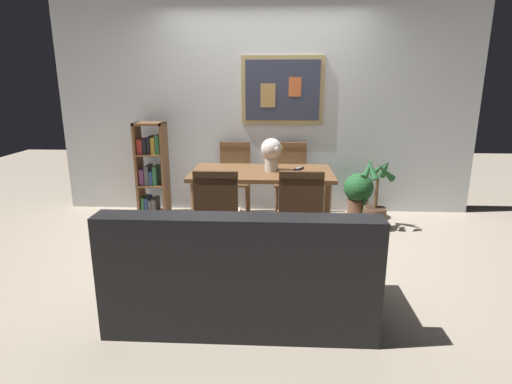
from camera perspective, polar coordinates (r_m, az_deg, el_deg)
ground_plane at (r=4.17m, az=0.62°, el=-8.10°), size 12.00×12.00×0.00m
wall_back_with_painting at (r=5.27m, az=1.35°, el=11.40°), size 5.20×0.14×2.60m
dining_table at (r=4.37m, az=0.79°, el=1.62°), size 1.48×0.81×0.73m
dining_chair_far_left at (r=5.14m, az=-2.99°, el=2.63°), size 0.40×0.41×0.91m
dining_chair_far_right at (r=5.11m, az=4.85°, el=2.54°), size 0.40×0.41×0.91m
dining_chair_near_left at (r=3.69m, az=-5.29°, el=-2.44°), size 0.40×0.41×0.91m
dining_chair_near_right at (r=3.68m, az=6.09°, el=-2.51°), size 0.40×0.41×0.91m
leather_couch at (r=2.98m, az=-1.97°, el=-11.48°), size 1.80×0.84×0.84m
bookshelf at (r=5.30m, az=-14.24°, el=2.97°), size 0.36×0.28×1.16m
potted_ivy at (r=5.22m, az=13.96°, el=-0.10°), size 0.36×0.36×0.56m
potted_palm at (r=4.87m, az=16.17°, el=-1.37°), size 0.38×0.39×0.85m
flower_vase at (r=4.32m, az=2.18°, el=5.56°), size 0.23×0.22×0.34m
tv_remote at (r=4.43m, az=5.97°, el=3.22°), size 0.11×0.16×0.02m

